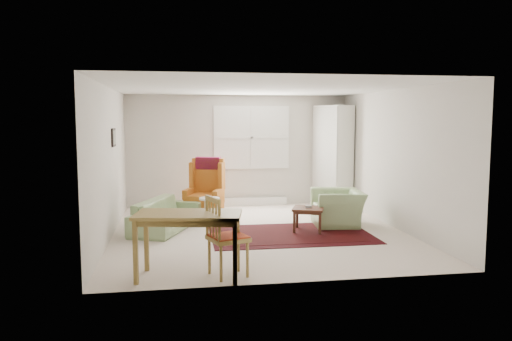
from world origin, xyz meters
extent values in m
cube|color=beige|center=(0.00, 0.00, 0.00)|extent=(5.00, 5.50, 0.01)
cube|color=white|center=(0.00, 0.00, 2.50)|extent=(5.00, 5.50, 0.01)
cube|color=beige|center=(0.00, 2.75, 1.25)|extent=(5.00, 0.04, 2.50)
cube|color=beige|center=(0.00, -2.75, 1.25)|extent=(5.00, 0.04, 2.50)
cube|color=beige|center=(-2.50, 0.00, 1.25)|extent=(0.04, 5.50, 2.50)
cube|color=beige|center=(2.50, 0.00, 1.25)|extent=(0.04, 5.50, 2.50)
cube|color=white|center=(0.30, 2.73, 1.55)|extent=(1.72, 0.06, 1.42)
cube|color=white|center=(0.30, 2.73, 1.55)|extent=(1.60, 0.02, 1.30)
cube|color=silver|center=(0.30, 2.67, 0.09)|extent=(1.60, 0.12, 0.18)
cube|color=black|center=(-2.48, 0.50, 1.65)|extent=(0.03, 0.42, 0.32)
cube|color=#9B8847|center=(-2.46, 0.50, 1.65)|extent=(0.01, 0.34, 0.24)
imported|color=#8AA76F|center=(-1.59, 0.49, 0.37)|extent=(1.36, 1.97, 0.74)
imported|color=#8AA76F|center=(1.54, 0.30, 0.39)|extent=(0.98, 1.09, 0.78)
camera|label=1|loc=(-1.45, -8.47, 1.98)|focal=35.00mm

